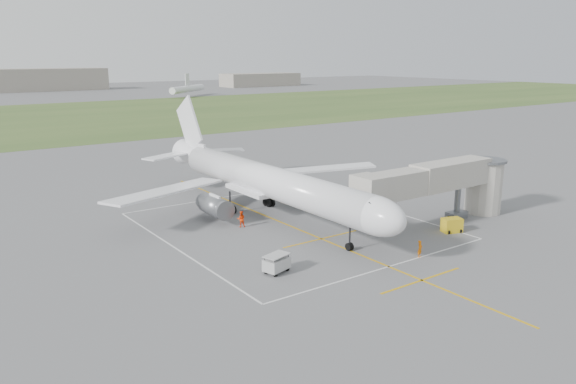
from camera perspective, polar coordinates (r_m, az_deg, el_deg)
ground at (r=68.13m, az=-1.88°, el=-2.61°), size 700.00×700.00×0.00m
grass_strip at (r=188.95m, az=-24.50°, el=6.70°), size 700.00×120.00×0.02m
apron_markings at (r=63.58m, az=1.04°, el=-3.80°), size 28.20×60.00×0.01m
airliner at (r=67.64m, az=-2.26°, el=1.11°), size 38.93×46.75×13.52m
jet_bridge at (r=67.67m, az=15.79°, el=0.91°), size 23.40×5.00×7.20m
gpu_unit at (r=65.01m, az=16.31°, el=-3.26°), size 2.44×2.03×1.58m
baggage_cart at (r=51.05m, az=-1.16°, el=-7.26°), size 2.75×2.10×1.70m
ramp_worker_nose at (r=56.28m, az=13.26°, el=-5.64°), size 0.70×0.55×1.69m
ramp_worker_wing at (r=64.38m, az=-4.79°, el=-2.75°), size 1.13×1.02×1.89m
distant_aircraft at (r=229.16m, az=-26.18°, el=8.45°), size 186.63×69.03×8.85m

